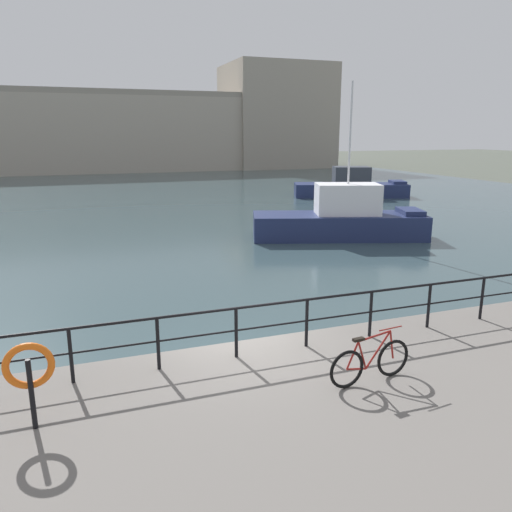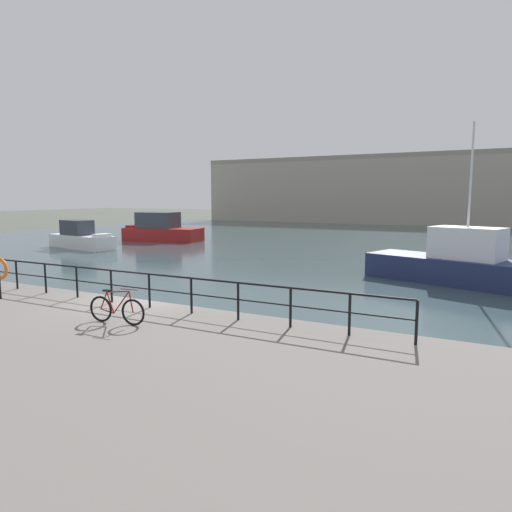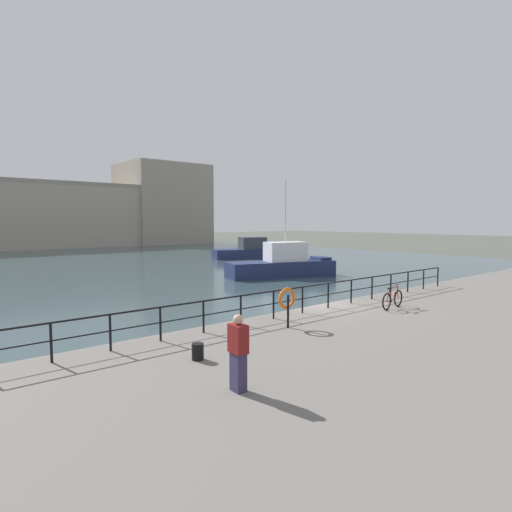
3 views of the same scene
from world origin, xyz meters
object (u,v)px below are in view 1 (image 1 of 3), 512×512
Objects in this scene: harbor_building at (148,129)px; moored_white_yacht at (341,219)px; moored_blue_motorboat at (351,186)px; parked_bicycle at (370,362)px; life_ring_stand at (29,369)px.

harbor_building is 51.91m from moored_white_yacht.
harbor_building is 39.05m from moored_blue_motorboat.
parked_bicycle is at bearing -99.12° from moored_white_yacht.
harbor_building reaches higher than moored_white_yacht.
moored_blue_motorboat is at bearing 51.94° from life_ring_stand.
parked_bicycle is (-5.57, -66.37, -4.51)m from harbor_building.
life_ring_stand is at bearing -114.86° from moored_white_yacht.
harbor_building is 38.71× the size of parked_bicycle.
harbor_building reaches higher than moored_blue_motorboat.
moored_blue_motorboat is 5.41× the size of parked_bicycle.
moored_white_yacht is 19.52m from life_ring_stand.
parked_bicycle is at bearing -5.37° from life_ring_stand.
moored_white_yacht reaches higher than parked_bicycle.
moored_white_yacht is at bearing -101.82° from moored_blue_motorboat.
moored_blue_motorboat is at bearing -73.12° from harbor_building.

